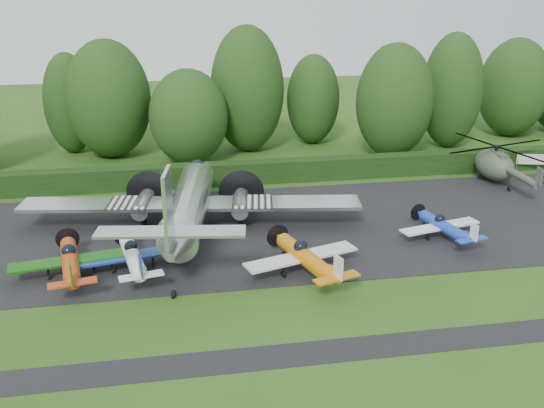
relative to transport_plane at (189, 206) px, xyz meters
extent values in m
plane|color=#294914|center=(4.37, -10.02, -2.26)|extent=(160.00, 160.00, 0.00)
cube|color=black|center=(4.37, -0.02, -2.26)|extent=(70.00, 18.00, 0.01)
cube|color=black|center=(4.37, -16.02, -2.26)|extent=(70.00, 2.00, 0.00)
cube|color=black|center=(4.37, 10.98, -2.26)|extent=(90.00, 1.60, 2.00)
cylinder|color=silver|center=(0.00, 0.39, -0.08)|extent=(2.64, 13.79, 2.64)
cone|color=silver|center=(0.00, 8.11, -0.08)|extent=(2.64, 1.72, 2.64)
cone|color=silver|center=(0.00, -7.89, 0.50)|extent=(2.64, 3.45, 2.64)
sphere|color=black|center=(0.00, 7.00, 0.50)|extent=(1.72, 1.72, 1.72)
cube|color=silver|center=(0.00, 1.54, -0.42)|extent=(25.28, 2.76, 0.25)
cube|color=white|center=(-4.60, 1.54, -0.28)|extent=(2.99, 2.87, 0.06)
cube|color=white|center=(4.60, 1.54, -0.28)|extent=(2.99, 2.87, 0.06)
cylinder|color=silver|center=(-3.68, 2.22, -0.71)|extent=(1.26, 3.68, 1.26)
cylinder|color=silver|center=(3.68, 2.22, -0.71)|extent=(1.26, 3.68, 1.26)
cylinder|color=black|center=(-3.68, 4.81, -0.71)|extent=(3.68, 0.03, 3.68)
cylinder|color=black|center=(3.68, 4.81, -0.71)|extent=(3.68, 0.03, 3.68)
cube|color=silver|center=(0.00, -8.81, 1.76)|extent=(8.62, 1.61, 0.16)
cube|color=silver|center=(0.00, -9.15, 3.37)|extent=(0.21, 2.53, 4.37)
cylinder|color=black|center=(-3.68, 1.76, -1.97)|extent=(0.29, 1.03, 1.03)
cylinder|color=black|center=(3.68, 1.76, -1.97)|extent=(0.29, 1.03, 1.03)
cylinder|color=black|center=(0.00, -9.27, -2.05)|extent=(0.21, 0.51, 0.51)
cylinder|color=#B93C11|center=(-7.65, -5.66, -1.11)|extent=(1.01, 5.76, 1.01)
sphere|color=black|center=(-7.65, -5.03, -0.63)|extent=(0.88, 0.88, 0.88)
cube|color=#11580D|center=(-7.65, -5.13, -1.26)|extent=(7.34, 1.36, 0.15)
cube|color=#B93C11|center=(-7.65, -9.12, -0.84)|extent=(2.73, 0.73, 0.10)
cube|color=#11580D|center=(-7.65, -9.22, -0.16)|extent=(0.10, 0.84, 1.36)
cylinder|color=black|center=(-7.65, -1.94, -1.11)|extent=(1.57, 0.02, 1.57)
cylinder|color=black|center=(-9.01, -5.34, -2.07)|extent=(0.15, 0.46, 0.46)
cylinder|color=black|center=(-6.28, -5.34, -2.07)|extent=(0.15, 0.46, 0.46)
cylinder|color=black|center=(-7.65, -2.93, -2.09)|extent=(0.13, 0.42, 0.42)
cylinder|color=white|center=(-3.84, -5.45, -1.16)|extent=(0.96, 5.50, 0.96)
sphere|color=black|center=(-3.84, -4.85, -0.71)|extent=(0.84, 0.84, 0.84)
cube|color=navy|center=(-3.84, -4.95, -1.31)|extent=(7.00, 1.30, 0.14)
cube|color=white|center=(-3.84, -8.75, -0.91)|extent=(2.60, 0.70, 0.10)
cube|color=navy|center=(-3.84, -8.85, -0.26)|extent=(0.10, 0.80, 1.30)
cylinder|color=black|center=(-3.84, -1.90, -1.16)|extent=(1.50, 0.02, 1.50)
cylinder|color=black|center=(-5.14, -5.15, -2.08)|extent=(0.14, 0.44, 0.44)
cylinder|color=black|center=(-2.55, -5.15, -2.08)|extent=(0.14, 0.44, 0.44)
cylinder|color=black|center=(-3.84, -2.85, -2.10)|extent=(0.12, 0.40, 0.40)
cylinder|color=#C7720B|center=(6.92, -7.63, -1.06)|extent=(1.05, 6.00, 1.05)
sphere|color=black|center=(6.92, -6.97, -0.57)|extent=(0.92, 0.92, 0.92)
cube|color=silver|center=(6.92, -7.08, -1.22)|extent=(7.63, 1.42, 0.15)
cube|color=#C7720B|center=(6.92, -11.23, -0.79)|extent=(2.84, 0.76, 0.11)
cube|color=silver|center=(6.92, -11.34, -0.08)|extent=(0.11, 0.87, 1.42)
cylinder|color=black|center=(6.92, -3.76, -1.06)|extent=(1.64, 0.02, 1.64)
cylinder|color=black|center=(5.50, -7.30, -2.06)|extent=(0.15, 0.48, 0.48)
cylinder|color=black|center=(8.34, -7.30, -2.06)|extent=(0.15, 0.48, 0.48)
cylinder|color=black|center=(6.92, -4.79, -2.08)|extent=(0.13, 0.44, 0.44)
cylinder|color=#1C40AD|center=(17.90, -3.91, -1.28)|extent=(0.85, 4.89, 0.85)
sphere|color=black|center=(17.90, -3.38, -0.88)|extent=(0.75, 0.75, 0.75)
cube|color=white|center=(17.90, -3.47, -1.41)|extent=(6.23, 1.16, 0.12)
cube|color=#1C40AD|center=(17.90, -6.85, -1.06)|extent=(2.31, 0.62, 0.09)
cube|color=white|center=(17.90, -6.94, -0.48)|extent=(0.09, 0.71, 1.16)
cylinder|color=black|center=(17.90, -0.76, -1.28)|extent=(1.33, 0.02, 1.33)
cylinder|color=black|center=(16.74, -3.65, -2.10)|extent=(0.12, 0.39, 0.39)
cylinder|color=black|center=(19.05, -3.65, -2.10)|extent=(0.12, 0.39, 0.39)
cylinder|color=black|center=(17.90, -1.60, -2.12)|extent=(0.11, 0.36, 0.36)
ellipsoid|color=#3D4938|center=(27.94, 7.62, -0.66)|extent=(2.78, 5.09, 2.66)
cylinder|color=#3D4938|center=(27.94, 3.62, -0.39)|extent=(0.62, 5.34, 0.62)
cube|color=#3D4938|center=(27.94, 0.86, 0.41)|extent=(0.11, 0.80, 1.42)
cylinder|color=black|center=(27.94, 7.62, 0.68)|extent=(0.27, 0.27, 0.71)
cylinder|color=black|center=(27.94, 7.62, 1.08)|extent=(0.62, 0.62, 0.22)
cylinder|color=black|center=(27.94, 7.62, 1.08)|extent=(10.68, 10.68, 0.05)
cube|color=#3D4938|center=(27.94, 6.91, 0.37)|extent=(0.80, 1.78, 0.62)
ellipsoid|color=black|center=(27.94, 9.05, -0.57)|extent=(1.69, 1.69, 1.52)
cylinder|color=black|center=(27.05, 8.34, -1.99)|extent=(0.16, 0.50, 0.50)
cylinder|color=black|center=(28.83, 8.34, -1.99)|extent=(0.16, 0.50, 0.50)
cylinder|color=black|center=(27.94, 4.78, -2.04)|extent=(0.14, 0.43, 0.43)
cylinder|color=#3F3326|center=(31.63, 9.60, -1.66)|extent=(0.12, 0.12, 1.19)
cube|color=beige|center=(33.12, 9.60, -0.97)|extent=(3.18, 0.08, 0.99)
cylinder|color=black|center=(7.11, 21.87, -0.10)|extent=(0.70, 0.70, 4.32)
ellipsoid|color=#193A12|center=(7.11, 21.87, 4.34)|extent=(7.73, 7.73, 13.19)
cylinder|color=black|center=(-11.31, 24.25, -0.54)|extent=(0.70, 0.70, 3.45)
ellipsoid|color=#193A12|center=(-11.31, 24.25, 3.01)|extent=(5.30, 5.30, 10.53)
cylinder|color=black|center=(28.99, 19.75, -0.24)|extent=(0.70, 0.70, 4.04)
ellipsoid|color=#193A12|center=(28.99, 19.75, 3.92)|extent=(6.49, 6.49, 12.35)
cylinder|color=black|center=(38.31, 23.25, -0.41)|extent=(0.70, 0.70, 3.69)
ellipsoid|color=#193A12|center=(38.31, 23.25, 3.38)|extent=(8.01, 8.01, 11.29)
cylinder|color=black|center=(21.52, 16.98, -0.35)|extent=(0.70, 0.70, 3.82)
ellipsoid|color=#193A12|center=(21.52, 16.98, 3.58)|extent=(7.78, 7.78, 11.68)
cylinder|color=black|center=(-7.11, 21.95, -0.29)|extent=(0.70, 0.70, 3.93)
ellipsoid|color=#193A12|center=(-7.11, 21.95, 3.75)|extent=(8.55, 8.55, 12.02)
cylinder|color=black|center=(0.77, 18.23, -0.71)|extent=(0.70, 0.70, 3.09)
ellipsoid|color=#193A12|center=(0.77, 18.23, 2.46)|extent=(7.77, 7.77, 9.44)
cylinder|color=black|center=(14.67, 23.78, -0.64)|extent=(0.70, 0.70, 3.23)
ellipsoid|color=#193A12|center=(14.67, 23.78, 2.68)|extent=(5.82, 5.82, 9.88)
camera|label=1|loc=(-0.89, -41.17, 15.63)|focal=40.00mm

